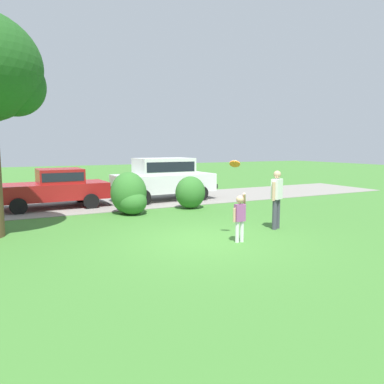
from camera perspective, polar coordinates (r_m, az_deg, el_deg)
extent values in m
plane|color=#3D752D|center=(9.81, 1.96, -7.44)|extent=(80.00, 80.00, 0.00)
cube|color=gray|center=(16.54, -10.46, -1.55)|extent=(28.00, 4.40, 0.02)
ellipsoid|color=#1E511C|center=(11.43, -25.65, 14.51)|extent=(1.64, 1.64, 1.64)
ellipsoid|color=#33702B|center=(13.67, -9.71, -0.14)|extent=(1.30, 1.31, 1.53)
ellipsoid|color=#33702B|center=(13.48, -9.15, -1.50)|extent=(1.04, 1.04, 0.93)
ellipsoid|color=#33702B|center=(14.63, -0.26, -0.06)|extent=(1.22, 1.03, 1.28)
cube|color=maroon|center=(15.75, -20.70, 0.14)|extent=(4.26, 1.97, 0.64)
cube|color=maroon|center=(15.74, -19.66, 2.38)|extent=(1.73, 1.67, 0.56)
cube|color=black|center=(15.74, -19.66, 2.38)|extent=(1.60, 1.69, 0.34)
cylinder|color=black|center=(14.75, -25.14, -2.01)|extent=(0.61, 0.24, 0.60)
cylinder|color=black|center=(16.61, -25.55, -1.08)|extent=(0.61, 0.24, 0.60)
cylinder|color=black|center=(15.12, -15.25, -1.38)|extent=(0.61, 0.24, 0.60)
cylinder|color=black|center=(16.94, -16.73, -0.54)|extent=(0.61, 0.24, 0.60)
cube|color=black|center=(16.20, -13.17, 0.02)|extent=(0.17, 1.75, 0.20)
cube|color=white|center=(16.85, -4.36, 1.42)|extent=(4.56, 1.98, 0.80)
cube|color=white|center=(16.80, -4.38, 4.00)|extent=(2.53, 1.70, 0.72)
cube|color=black|center=(16.80, -4.38, 4.00)|extent=(2.33, 1.71, 0.43)
cylinder|color=black|center=(15.51, -7.61, -0.83)|extent=(0.69, 0.24, 0.68)
cylinder|color=black|center=(17.27, -9.86, -0.07)|extent=(0.69, 0.24, 0.68)
cylinder|color=black|center=(16.71, 1.35, -0.20)|extent=(0.69, 0.24, 0.68)
cylinder|color=black|center=(18.35, -1.58, 0.45)|extent=(0.69, 0.24, 0.68)
cube|color=black|center=(16.07, -11.81, 0.29)|extent=(0.18, 1.75, 0.20)
cube|color=black|center=(17.93, 2.33, 1.13)|extent=(0.18, 1.75, 0.20)
cylinder|color=white|center=(9.61, 6.95, -6.11)|extent=(0.10, 0.10, 0.55)
cylinder|color=white|center=(9.68, 7.67, -6.03)|extent=(0.10, 0.10, 0.55)
cube|color=#994C8C|center=(9.54, 7.36, -3.17)|extent=(0.27, 0.18, 0.44)
sphere|color=tan|center=(9.49, 7.39, -1.15)|extent=(0.20, 0.20, 0.20)
cylinder|color=tan|center=(9.61, 8.06, -1.17)|extent=(0.21, 0.23, 0.39)
cylinder|color=tan|center=(9.47, 6.52, -3.54)|extent=(0.07, 0.07, 0.36)
cylinder|color=orange|center=(9.78, 6.59, 4.32)|extent=(0.32, 0.26, 0.26)
cylinder|color=#337FDB|center=(9.78, 6.60, 4.35)|extent=(0.18, 0.15, 0.15)
cylinder|color=#3F3F4C|center=(11.23, 12.59, -3.39)|extent=(0.14, 0.14, 0.90)
cylinder|color=#3F3F4C|center=(11.41, 13.02, -3.24)|extent=(0.14, 0.14, 0.90)
cube|color=white|center=(11.21, 12.91, 0.46)|extent=(0.42, 0.35, 0.60)
sphere|color=tan|center=(11.17, 12.97, 2.65)|extent=(0.22, 0.22, 0.22)
cylinder|color=tan|center=(11.02, 12.42, 0.09)|extent=(0.09, 0.09, 0.55)
cylinder|color=tan|center=(11.41, 13.37, 0.31)|extent=(0.09, 0.09, 0.55)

